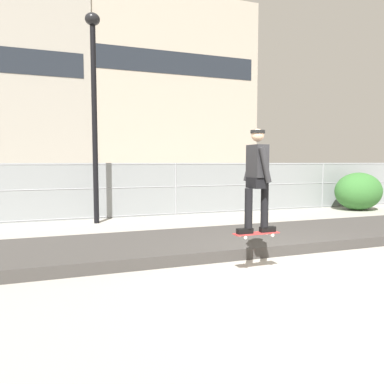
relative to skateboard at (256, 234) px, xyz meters
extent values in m
plane|color=#9E998E|center=(0.79, -0.36, -0.68)|extent=(120.00, 120.00, 0.00)
cube|color=#3D3A38|center=(0.79, 2.05, -0.57)|extent=(17.48, 2.55, 0.22)
cube|color=#B22D2D|center=(0.00, 0.00, 0.00)|extent=(0.80, 0.22, 0.02)
cylinder|color=silver|center=(0.26, 0.10, -0.03)|extent=(0.05, 0.03, 0.05)
cylinder|color=silver|center=(0.26, -0.08, -0.03)|extent=(0.05, 0.03, 0.05)
cylinder|color=silver|center=(-0.26, 0.08, -0.03)|extent=(0.05, 0.03, 0.05)
cylinder|color=silver|center=(-0.26, -0.10, -0.03)|extent=(0.05, 0.03, 0.05)
cube|color=#99999E|center=(0.26, 0.01, -0.01)|extent=(0.05, 0.14, 0.01)
cube|color=#99999E|center=(-0.26, -0.01, -0.01)|extent=(0.05, 0.14, 0.01)
cube|color=black|center=(0.22, 0.00, 0.06)|extent=(0.28, 0.11, 0.09)
cube|color=black|center=(-0.22, 0.00, 0.06)|extent=(0.28, 0.11, 0.09)
cylinder|color=black|center=(0.15, 0.00, 0.44)|extent=(0.13, 0.13, 0.67)
cylinder|color=black|center=(-0.15, 0.00, 0.44)|extent=(0.13, 0.13, 0.67)
cube|color=black|center=(0.00, 0.00, 0.86)|extent=(0.25, 0.34, 0.18)
cube|color=#262628|center=(0.00, 0.00, 1.22)|extent=(0.23, 0.38, 0.54)
cylinder|color=#262628|center=(0.00, 0.24, 1.16)|extent=(0.23, 0.09, 0.58)
cylinder|color=#262628|center=(0.00, -0.24, 1.16)|extent=(0.23, 0.09, 0.58)
sphere|color=tan|center=(0.00, 0.00, 1.64)|extent=(0.21, 0.21, 0.21)
cylinder|color=black|center=(0.00, 0.00, 1.70)|extent=(0.24, 0.24, 0.05)
cylinder|color=gray|center=(0.79, 7.07, 0.25)|extent=(0.06, 0.06, 1.85)
cylinder|color=gray|center=(7.14, 7.07, 0.25)|extent=(0.06, 0.06, 1.85)
cylinder|color=gray|center=(0.79, 7.07, 1.13)|extent=(25.38, 0.04, 0.04)
cylinder|color=gray|center=(0.79, 7.07, 0.34)|extent=(25.38, 0.04, 0.04)
cylinder|color=gray|center=(0.79, 7.07, -0.62)|extent=(25.38, 0.04, 0.04)
cube|color=gray|center=(0.79, 7.07, 0.25)|extent=(25.38, 0.01, 1.85)
cylinder|color=black|center=(-2.04, 6.22, 2.28)|extent=(0.16, 0.16, 5.92)
ellipsoid|color=black|center=(-2.04, 6.22, 5.42)|extent=(0.44, 0.44, 0.36)
cube|color=#B7BABF|center=(-2.34, 9.32, -0.01)|extent=(4.50, 2.05, 0.70)
cube|color=#23282D|center=(-2.54, 9.33, 0.66)|extent=(2.29, 1.73, 0.64)
cylinder|color=black|center=(-0.93, 10.09, -0.36)|extent=(0.65, 0.28, 0.64)
cylinder|color=black|center=(-1.03, 8.39, -0.36)|extent=(0.65, 0.28, 0.64)
cylinder|color=black|center=(-3.65, 10.25, -0.36)|extent=(0.65, 0.28, 0.64)
cylinder|color=black|center=(-3.75, 8.54, -0.36)|extent=(0.65, 0.28, 0.64)
cube|color=silver|center=(3.65, 9.63, -0.01)|extent=(4.46, 1.94, 0.70)
cube|color=#23282D|center=(3.45, 9.63, 0.66)|extent=(2.25, 1.67, 0.64)
cylinder|color=black|center=(4.99, 10.53, -0.36)|extent=(0.65, 0.26, 0.64)
cylinder|color=black|center=(5.05, 8.82, -0.36)|extent=(0.65, 0.26, 0.64)
cylinder|color=black|center=(2.26, 10.44, -0.36)|extent=(0.65, 0.26, 0.64)
cylinder|color=black|center=(2.32, 8.73, -0.36)|extent=(0.65, 0.26, 0.64)
cube|color=#9E9384|center=(9.07, 43.46, 9.84)|extent=(22.30, 15.94, 21.04)
cube|color=#1E232B|center=(9.07, 35.47, 12.36)|extent=(20.52, 0.04, 2.50)
ellipsoid|color=#336B2D|center=(7.93, 5.95, 0.06)|extent=(1.91, 1.56, 1.47)
camera|label=1|loc=(-3.11, -5.43, 1.20)|focal=34.65mm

